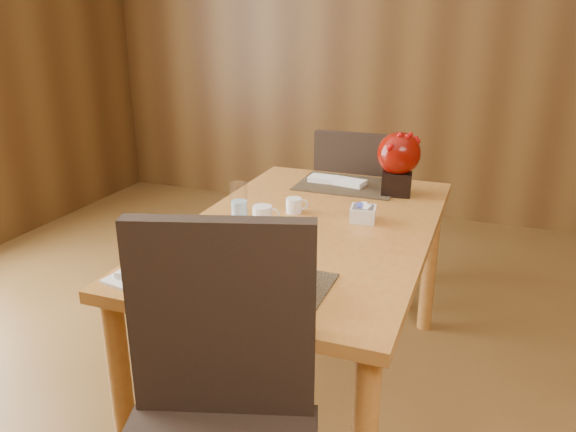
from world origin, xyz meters
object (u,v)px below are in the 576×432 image
at_px(coffee_cup, 262,217).
at_px(berry_decor, 398,159).
at_px(far_chair, 358,206).
at_px(dining_table, 309,248).
at_px(bread_plate, 135,278).
at_px(creamer_jug, 294,205).
at_px(soup_setting, 241,272).
at_px(sugar_caddy, 363,214).
at_px(water_glass, 239,202).
at_px(near_chair, 216,417).

height_order(coffee_cup, berry_decor, berry_decor).
height_order(coffee_cup, far_chair, far_chair).
bearing_deg(dining_table, bread_plate, -118.54).
bearing_deg(creamer_jug, dining_table, -70.46).
distance_m(creamer_jug, far_chair, 0.83).
distance_m(dining_table, creamer_jug, 0.20).
relative_size(coffee_cup, far_chair, 0.15).
bearing_deg(soup_setting, creamer_jug, 106.38).
bearing_deg(sugar_caddy, berry_decor, 81.54).
distance_m(creamer_jug, sugar_caddy, 0.28).
relative_size(dining_table, water_glass, 9.80).
bearing_deg(dining_table, creamer_jug, 133.61).
distance_m(dining_table, soup_setting, 0.59).
bearing_deg(water_glass, coffee_cup, -9.49).
bearing_deg(bread_plate, berry_decor, 62.89).
relative_size(creamer_jug, near_chair, 0.08).
bearing_deg(sugar_caddy, dining_table, -147.97).
distance_m(creamer_jug, near_chair, 1.06).
xyz_separation_m(soup_setting, bread_plate, (-0.33, -0.05, -0.05)).
bearing_deg(creamer_jug, sugar_caddy, -23.59).
relative_size(soup_setting, creamer_jug, 3.78).
bearing_deg(water_glass, soup_setting, -64.19).
xyz_separation_m(berry_decor, bread_plate, (-0.58, -1.13, -0.15)).
bearing_deg(bread_plate, creamer_jug, 72.13).
bearing_deg(far_chair, creamer_jug, 82.25).
bearing_deg(far_chair, coffee_cup, 79.97).
bearing_deg(far_chair, berry_decor, 121.34).
relative_size(soup_setting, berry_decor, 1.13).
xyz_separation_m(creamer_jug, near_chair, (0.18, -1.03, -0.19)).
relative_size(dining_table, coffee_cup, 10.84).
distance_m(coffee_cup, creamer_jug, 0.19).
xyz_separation_m(soup_setting, near_chair, (0.09, -0.35, -0.21)).
height_order(water_glass, berry_decor, berry_decor).
distance_m(berry_decor, near_chair, 1.46).
bearing_deg(coffee_cup, dining_table, 24.94).
xyz_separation_m(sugar_caddy, berry_decor, (0.06, 0.39, 0.13)).
xyz_separation_m(water_glass, berry_decor, (0.50, 0.56, 0.08)).
xyz_separation_m(sugar_caddy, near_chair, (-0.10, -1.03, -0.19)).
distance_m(soup_setting, berry_decor, 1.11).
xyz_separation_m(bread_plate, far_chair, (0.32, 1.52, -0.22)).
distance_m(coffee_cup, berry_decor, 0.71).
height_order(sugar_caddy, near_chair, near_chair).
relative_size(near_chair, far_chair, 1.11).
relative_size(water_glass, creamer_jug, 1.85).
bearing_deg(sugar_caddy, near_chair, -95.71).
xyz_separation_m(soup_setting, berry_decor, (0.25, 1.07, 0.10)).
distance_m(soup_setting, creamer_jug, 0.69).
height_order(sugar_caddy, berry_decor, berry_decor).
distance_m(coffee_cup, sugar_caddy, 0.39).
relative_size(soup_setting, far_chair, 0.33).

